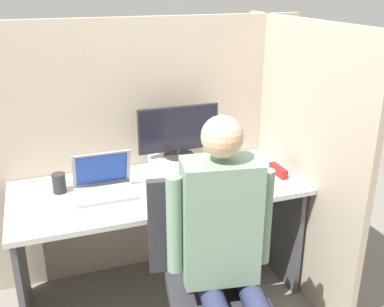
# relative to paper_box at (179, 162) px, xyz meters

# --- Properties ---
(cubicle_panel_back) EXTENTS (2.18, 0.04, 1.68)m
(cubicle_panel_back) POSITION_rel_paper_box_xyz_m (-0.20, 0.17, 0.04)
(cubicle_panel_back) COLOR tan
(cubicle_panel_back) RESTS_ON ground
(cubicle_panel_right) EXTENTS (0.04, 1.36, 1.68)m
(cubicle_panel_right) POSITION_rel_paper_box_xyz_m (0.67, -0.28, 0.04)
(cubicle_panel_right) COLOR tan
(cubicle_panel_right) RESTS_ON ground
(desk) EXTENTS (1.68, 0.72, 0.76)m
(desk) POSITION_rel_paper_box_xyz_m (-0.20, -0.21, -0.22)
(desk) COLOR #B7B7B2
(desk) RESTS_ON ground
(paper_box) EXTENTS (0.36, 0.21, 0.08)m
(paper_box) POSITION_rel_paper_box_xyz_m (0.00, 0.00, 0.00)
(paper_box) COLOR white
(paper_box) RESTS_ON desk
(monitor) EXTENTS (0.51, 0.19, 0.32)m
(monitor) POSITION_rel_paper_box_xyz_m (0.00, 0.00, 0.20)
(monitor) COLOR #232328
(monitor) RESTS_ON paper_box
(laptop) EXTENTS (0.32, 0.24, 0.24)m
(laptop) POSITION_rel_paper_box_xyz_m (-0.51, -0.21, 0.01)
(laptop) COLOR #99999E
(laptop) RESTS_ON desk
(mouse) EXTENTS (0.07, 0.05, 0.04)m
(mouse) POSITION_rel_paper_box_xyz_m (-0.27, -0.34, -0.02)
(mouse) COLOR black
(mouse) RESTS_ON desk
(stapler) EXTENTS (0.04, 0.17, 0.05)m
(stapler) POSITION_rel_paper_box_xyz_m (0.54, -0.30, -0.01)
(stapler) COLOR #A31919
(stapler) RESTS_ON desk
(carrot_toy) EXTENTS (0.05, 0.15, 0.05)m
(carrot_toy) POSITION_rel_paper_box_xyz_m (0.01, -0.42, -0.02)
(carrot_toy) COLOR orange
(carrot_toy) RESTS_ON desk
(office_chair) EXTENTS (0.54, 0.60, 0.99)m
(office_chair) POSITION_rel_paper_box_xyz_m (-0.12, -0.81, -0.28)
(office_chair) COLOR #2D2D33
(office_chair) RESTS_ON ground
(person) EXTENTS (0.47, 0.49, 1.37)m
(person) POSITION_rel_paper_box_xyz_m (-0.09, -0.96, -0.01)
(person) COLOR #282D4C
(person) RESTS_ON ground
(coffee_mug) EXTENTS (0.09, 0.09, 0.09)m
(coffee_mug) POSITION_rel_paper_box_xyz_m (0.34, 0.01, 0.01)
(coffee_mug) COLOR #A3332D
(coffee_mug) RESTS_ON desk
(pen_cup) EXTENTS (0.08, 0.08, 0.11)m
(pen_cup) POSITION_rel_paper_box_xyz_m (-0.74, -0.10, 0.02)
(pen_cup) COLOR #28282D
(pen_cup) RESTS_ON desk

